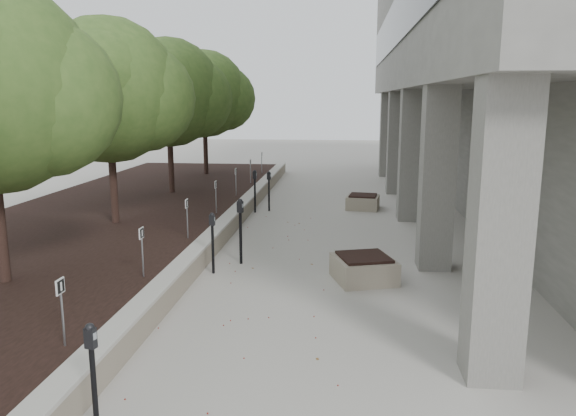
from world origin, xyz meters
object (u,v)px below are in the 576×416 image
at_px(parking_meter_2, 213,243).
at_px(planter_back, 363,202).
at_px(crabapple_tree_3, 110,121).
at_px(crabapple_tree_5, 205,112).
at_px(planter_front, 364,268).
at_px(parking_meter_1, 94,382).
at_px(parking_meter_5, 269,191).
at_px(crabapple_tree_4, 169,116).
at_px(parking_meter_3, 241,231).
at_px(parking_meter_4, 255,191).

relative_size(parking_meter_2, planter_back, 1.27).
distance_m(crabapple_tree_3, planter_back, 8.74).
bearing_deg(crabapple_tree_5, planter_front, -63.14).
relative_size(crabapple_tree_5, parking_meter_1, 3.99).
xyz_separation_m(crabapple_tree_5, parking_meter_5, (3.69, -6.10, -2.45)).
height_order(crabapple_tree_4, parking_meter_5, crabapple_tree_4).
bearing_deg(planter_front, parking_meter_1, -118.16).
bearing_deg(parking_meter_3, parking_meter_1, -73.36).
distance_m(parking_meter_1, parking_meter_2, 5.96).
height_order(parking_meter_1, parking_meter_5, parking_meter_1).
relative_size(crabapple_tree_5, parking_meter_5, 4.03).
bearing_deg(parking_meter_5, crabapple_tree_3, -112.74).
distance_m(crabapple_tree_4, parking_meter_4, 4.28).
bearing_deg(parking_meter_5, planter_back, 33.53).
height_order(crabapple_tree_5, planter_back, crabapple_tree_5).
xyz_separation_m(crabapple_tree_3, parking_meter_5, (3.69, 3.90, -2.45)).
height_order(planter_front, planter_back, planter_front).
relative_size(parking_meter_1, planter_front, 1.18).
bearing_deg(parking_meter_1, planter_back, 88.97).
bearing_deg(planter_back, parking_meter_2, -114.34).
distance_m(crabapple_tree_4, parking_meter_5, 4.56).
xyz_separation_m(crabapple_tree_3, planter_back, (6.83, 4.62, -2.87)).
relative_size(parking_meter_1, parking_meter_3, 0.90).
xyz_separation_m(parking_meter_2, planter_back, (3.42, 7.56, -0.42)).
distance_m(crabapple_tree_5, parking_meter_2, 13.60).
height_order(parking_meter_2, parking_meter_5, parking_meter_5).
bearing_deg(parking_meter_4, planter_back, 22.30).
bearing_deg(planter_front, crabapple_tree_5, 116.86).
xyz_separation_m(crabapple_tree_3, crabapple_tree_5, (0.00, 10.00, 0.00)).
xyz_separation_m(parking_meter_5, planter_front, (2.94, -7.00, -0.40)).
bearing_deg(crabapple_tree_3, crabapple_tree_5, 90.00).
height_order(crabapple_tree_3, parking_meter_4, crabapple_tree_3).
distance_m(parking_meter_2, planter_front, 3.25).
xyz_separation_m(crabapple_tree_4, crabapple_tree_5, (0.00, 5.00, 0.00)).
bearing_deg(parking_meter_4, parking_meter_1, -82.15).
bearing_deg(planter_back, parking_meter_1, -103.73).
relative_size(crabapple_tree_4, planter_back, 5.14).
bearing_deg(crabapple_tree_4, crabapple_tree_5, 90.00).
relative_size(parking_meter_4, parking_meter_5, 1.05).
distance_m(parking_meter_2, planter_back, 8.31).
bearing_deg(crabapple_tree_3, parking_meter_5, 46.62).
bearing_deg(crabapple_tree_3, parking_meter_1, -68.37).
height_order(crabapple_tree_3, parking_meter_1, crabapple_tree_3).
xyz_separation_m(crabapple_tree_4, parking_meter_1, (3.53, -13.90, -2.44)).
height_order(crabapple_tree_3, parking_meter_2, crabapple_tree_3).
xyz_separation_m(crabapple_tree_4, parking_meter_4, (3.26, -1.38, -2.41)).
height_order(crabapple_tree_5, parking_meter_1, crabapple_tree_5).
bearing_deg(crabapple_tree_3, parking_meter_4, 48.00).
bearing_deg(crabapple_tree_4, planter_front, -50.68).
relative_size(parking_meter_5, planter_front, 1.17).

